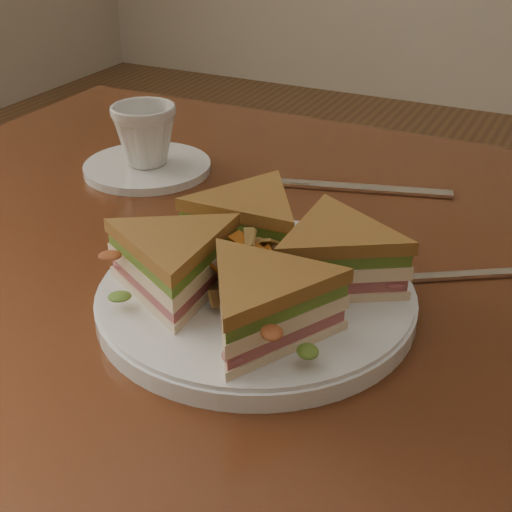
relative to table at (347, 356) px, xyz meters
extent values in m
cube|color=#3B1A0D|center=(0.00, 0.00, 0.08)|extent=(1.20, 0.80, 0.04)
cylinder|color=#351B10|center=(-0.54, 0.34, -0.30)|extent=(0.06, 0.06, 0.71)
cylinder|color=white|center=(-0.05, -0.10, 0.11)|extent=(0.27, 0.27, 0.02)
cube|color=silver|center=(0.11, 0.04, 0.10)|extent=(0.11, 0.08, 0.00)
ellipsoid|color=silver|center=(0.03, -0.01, 0.10)|extent=(0.05, 0.03, 0.01)
cube|color=silver|center=(-0.05, 0.18, 0.10)|extent=(0.20, 0.07, 0.00)
cube|color=silver|center=(-0.14, 0.16, 0.10)|extent=(0.05, 0.02, 0.00)
cylinder|color=white|center=(-0.31, 0.12, 0.10)|extent=(0.16, 0.16, 0.01)
imported|color=white|center=(-0.31, 0.12, 0.15)|extent=(0.10, 0.10, 0.07)
camera|label=1|loc=(0.17, -0.56, 0.44)|focal=50.00mm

